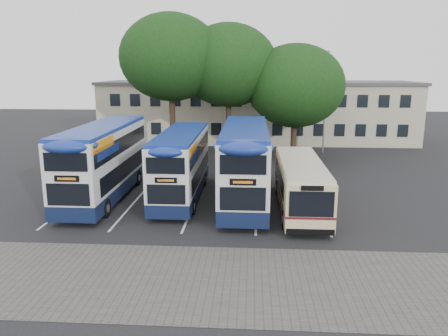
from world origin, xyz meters
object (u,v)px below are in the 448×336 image
(lamp_post, at_px, (326,97))
(bus_dd_right, at_px, (245,160))
(bus_single, at_px, (300,182))
(tree_right, at_px, (295,86))
(bus_dd_mid, at_px, (182,162))
(bus_dd_left, at_px, (104,158))
(tree_mid, at_px, (229,65))
(tree_left, at_px, (171,57))

(lamp_post, bearing_deg, bus_dd_right, -114.49)
(bus_dd_right, bearing_deg, bus_single, -21.31)
(tree_right, xyz_separation_m, bus_dd_mid, (-7.73, -12.28, -3.94))
(bus_dd_left, bearing_deg, bus_dd_right, -1.13)
(tree_right, bearing_deg, bus_dd_mid, -122.18)
(tree_mid, bearing_deg, bus_dd_right, -82.92)
(tree_mid, relative_size, tree_right, 1.18)
(bus_dd_left, bearing_deg, tree_right, 45.88)
(tree_mid, xyz_separation_m, bus_single, (4.72, -14.48, -6.27))
(tree_left, xyz_separation_m, bus_dd_left, (-1.93, -12.10, -6.03))
(tree_left, distance_m, tree_mid, 4.88)
(tree_mid, xyz_separation_m, bus_dd_mid, (-2.11, -12.74, -5.62))
(tree_left, height_order, tree_mid, tree_left)
(bus_dd_mid, bearing_deg, lamp_post, 53.81)
(tree_mid, relative_size, bus_dd_right, 1.07)
(bus_dd_right, bearing_deg, bus_dd_mid, 171.73)
(tree_right, xyz_separation_m, bus_dd_left, (-12.28, -12.66, -3.72))
(tree_left, distance_m, bus_dd_left, 13.66)
(bus_dd_left, relative_size, bus_single, 1.15)
(bus_dd_left, bearing_deg, bus_dd_mid, 4.82)
(lamp_post, relative_size, tree_left, 0.75)
(tree_right, xyz_separation_m, bus_dd_right, (-3.96, -12.83, -3.69))
(bus_dd_left, bearing_deg, bus_single, -6.81)
(tree_right, distance_m, bus_single, 14.78)
(bus_single, bearing_deg, bus_dd_left, 173.19)
(bus_dd_left, relative_size, bus_dd_mid, 1.10)
(tree_mid, height_order, bus_dd_left, tree_mid)
(lamp_post, xyz_separation_m, tree_left, (-13.26, -2.82, 3.35))
(lamp_post, relative_size, tree_mid, 0.80)
(tree_right, distance_m, bus_dd_mid, 15.03)
(tree_right, bearing_deg, lamp_post, 37.83)
(tree_left, xyz_separation_m, bus_dd_mid, (2.62, -11.72, -6.25))
(tree_left, relative_size, bus_single, 1.32)
(bus_dd_left, height_order, bus_dd_mid, bus_dd_left)
(bus_dd_left, bearing_deg, tree_mid, 63.08)
(bus_dd_left, distance_m, bus_dd_right, 8.32)
(lamp_post, xyz_separation_m, bus_dd_left, (-15.19, -14.92, -2.68))
(tree_mid, distance_m, bus_dd_right, 14.42)
(bus_dd_mid, distance_m, bus_dd_right, 3.81)
(lamp_post, xyz_separation_m, tree_right, (-2.91, -2.26, 1.04))
(tree_left, bearing_deg, tree_right, 3.09)
(lamp_post, distance_m, tree_left, 13.96)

